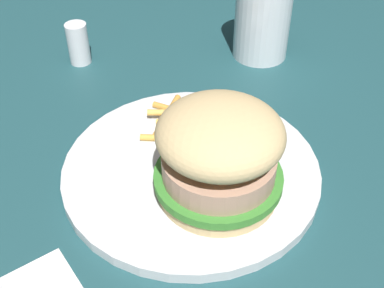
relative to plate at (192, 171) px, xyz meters
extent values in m
plane|color=#1E474C|center=(-0.02, 0.00, -0.01)|extent=(1.60, 1.60, 0.00)
cylinder|color=silver|center=(0.00, 0.00, 0.00)|extent=(0.26, 0.26, 0.01)
cylinder|color=tan|center=(0.00, -0.04, 0.01)|extent=(0.11, 0.11, 0.01)
cylinder|color=#387F2D|center=(0.00, -0.04, 0.02)|extent=(0.12, 0.12, 0.01)
cylinder|color=tan|center=(0.00, -0.04, 0.04)|extent=(0.10, 0.10, 0.02)
ellipsoid|color=tan|center=(0.00, -0.04, 0.08)|extent=(0.11, 0.11, 0.05)
cylinder|color=gold|center=(0.03, 0.06, 0.01)|extent=(0.04, 0.04, 0.01)
cylinder|color=gold|center=(0.02, 0.08, 0.01)|extent=(0.07, 0.05, 0.01)
cylinder|color=gold|center=(0.04, 0.07, 0.01)|extent=(0.04, 0.07, 0.01)
cylinder|color=gold|center=(0.01, 0.04, 0.01)|extent=(0.06, 0.06, 0.01)
cylinder|color=#E5B251|center=(0.03, 0.07, 0.02)|extent=(0.05, 0.04, 0.01)
cylinder|color=#E5B251|center=(0.01, 0.04, 0.02)|extent=(0.03, 0.04, 0.01)
cylinder|color=silver|center=(0.22, 0.13, 0.05)|extent=(0.07, 0.07, 0.11)
cylinder|color=silver|center=(0.22, 0.13, 0.04)|extent=(0.07, 0.07, 0.09)
cylinder|color=white|center=(0.01, 0.26, 0.02)|extent=(0.03, 0.03, 0.06)
camera|label=1|loc=(-0.22, -0.29, 0.35)|focal=46.57mm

